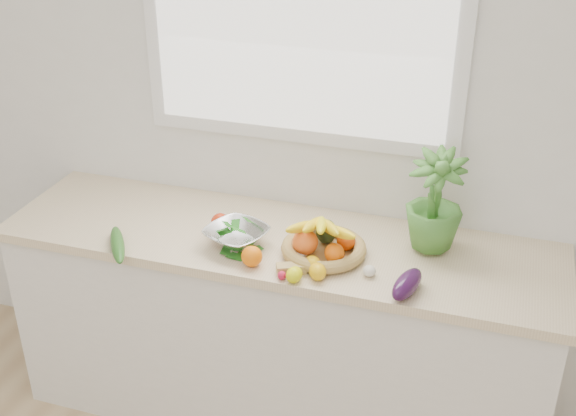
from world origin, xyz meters
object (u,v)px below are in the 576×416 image
(eggplant, at_px, (407,284))
(cucumber, at_px, (118,245))
(potted_herb, at_px, (435,200))
(colander_with_spinach, at_px, (236,232))
(fruit_basket, at_px, (323,243))
(apple, at_px, (220,222))

(eggplant, height_order, cucumber, eggplant)
(potted_herb, height_order, colander_with_spinach, potted_herb)
(potted_herb, relative_size, fruit_basket, 0.99)
(apple, xyz_separation_m, fruit_basket, (0.44, -0.05, 0.01))
(potted_herb, distance_m, fruit_basket, 0.45)
(apple, xyz_separation_m, colander_with_spinach, (0.11, -0.09, 0.02))
(fruit_basket, height_order, colander_with_spinach, fruit_basket)
(cucumber, distance_m, potted_herb, 1.22)
(cucumber, bearing_deg, colander_with_spinach, 22.15)
(eggplant, xyz_separation_m, cucumber, (-1.11, -0.05, -0.01))
(cucumber, height_order, colander_with_spinach, colander_with_spinach)
(potted_herb, height_order, fruit_basket, potted_herb)
(eggplant, height_order, potted_herb, potted_herb)
(apple, relative_size, cucumber, 0.27)
(potted_herb, bearing_deg, cucumber, -162.13)
(eggplant, distance_m, potted_herb, 0.37)
(apple, bearing_deg, fruit_basket, -7.00)
(fruit_basket, xyz_separation_m, colander_with_spinach, (-0.34, -0.04, 0.01))
(eggplant, bearing_deg, apple, 164.64)
(potted_herb, bearing_deg, fruit_basket, -157.26)
(colander_with_spinach, bearing_deg, cucumber, -157.85)
(fruit_basket, bearing_deg, colander_with_spinach, -173.93)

